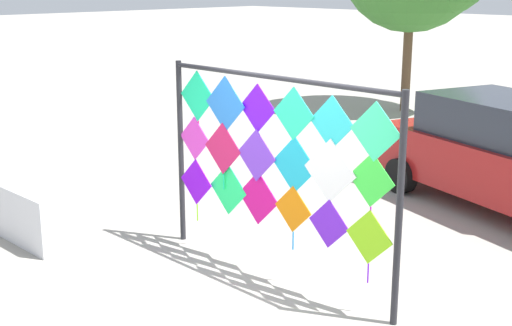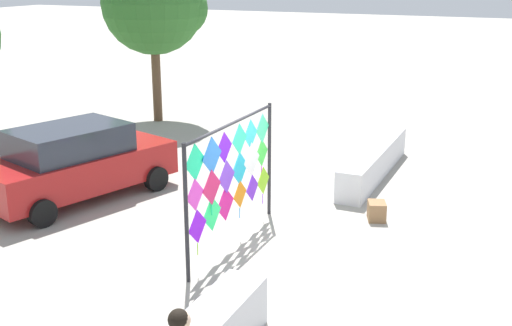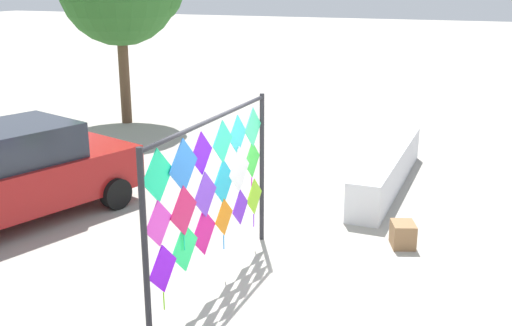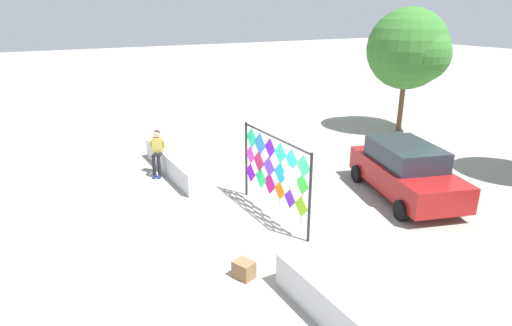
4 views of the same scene
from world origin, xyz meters
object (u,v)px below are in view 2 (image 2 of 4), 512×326
kite_display_rack (232,169)px  cardboard_box_large (377,211)px  parked_car (75,162)px  tree_broadleaf (153,0)px

kite_display_rack → cardboard_box_large: (2.23, -2.12, -1.25)m
parked_car → tree_broadleaf: size_ratio=0.83×
parked_car → tree_broadleaf: bearing=19.0°
kite_display_rack → parked_car: kite_display_rack is taller
cardboard_box_large → kite_display_rack: bearing=136.4°
kite_display_rack → tree_broadleaf: 10.62m
parked_car → cardboard_box_large: size_ratio=10.75×
kite_display_rack → cardboard_box_large: 3.32m
kite_display_rack → parked_car: bearing=79.0°
cardboard_box_large → tree_broadleaf: bearing=57.1°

